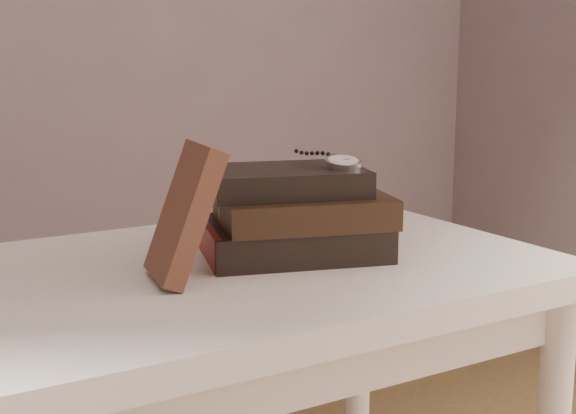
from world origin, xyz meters
TOP-DOWN VIEW (x-y plane):
  - table at (0.00, 0.35)m, footprint 1.00×0.60m
  - book_stack at (0.14, 0.34)m, footprint 0.30×0.25m
  - journal at (-0.05, 0.30)m, footprint 0.11×0.13m
  - pocket_watch at (0.20, 0.31)m, footprint 0.07×0.16m
  - eyeglasses at (0.08, 0.46)m, footprint 0.14×0.15m

SIDE VIEW (x-z plane):
  - table at x=0.00m, z-range 0.28..1.03m
  - book_stack at x=0.14m, z-range 0.75..0.88m
  - eyeglasses at x=0.08m, z-range 0.80..0.85m
  - journal at x=-0.05m, z-range 0.75..0.93m
  - pocket_watch at x=0.20m, z-range 0.88..0.90m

